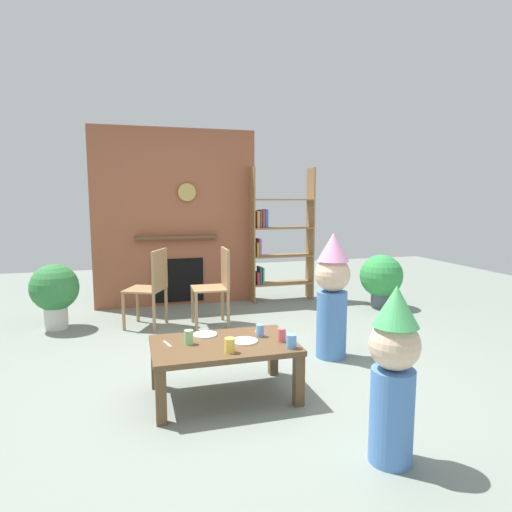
{
  "coord_description": "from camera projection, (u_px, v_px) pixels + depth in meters",
  "views": [
    {
      "loc": [
        -0.98,
        -3.53,
        1.48
      ],
      "look_at": [
        0.15,
        0.4,
        0.94
      ],
      "focal_mm": 30.95,
      "sensor_mm": 36.0,
      "label": 1
    }
  ],
  "objects": [
    {
      "name": "table_fork",
      "position": [
        167.0,
        344.0,
        3.23
      ],
      "size": [
        0.06,
        0.15,
        0.01
      ],
      "primitive_type": "cube",
      "rotation": [
        0.0,
        0.0,
        1.84
      ],
      "color": "silver",
      "rests_on": "coffee_table"
    },
    {
      "name": "birthday_cake_slice",
      "position": [
        261.0,
        327.0,
        3.53
      ],
      "size": [
        0.1,
        0.1,
        0.08
      ],
      "primitive_type": "cone",
      "color": "pink",
      "rests_on": "coffee_table"
    },
    {
      "name": "paper_cup_far_right",
      "position": [
        281.0,
        335.0,
        3.29
      ],
      "size": [
        0.06,
        0.06,
        0.1
      ],
      "primitive_type": "cylinder",
      "color": "#E5666B",
      "rests_on": "coffee_table"
    },
    {
      "name": "paper_cup_center",
      "position": [
        291.0,
        341.0,
        3.14
      ],
      "size": [
        0.07,
        0.07,
        0.1
      ],
      "primitive_type": "cylinder",
      "color": "#669EE0",
      "rests_on": "coffee_table"
    },
    {
      "name": "potted_plant_short",
      "position": [
        55.0,
        290.0,
        4.96
      ],
      "size": [
        0.53,
        0.53,
        0.74
      ],
      "color": "beige",
      "rests_on": "ground_plane"
    },
    {
      "name": "paper_cup_far_left",
      "position": [
        230.0,
        345.0,
        3.05
      ],
      "size": [
        0.07,
        0.07,
        0.1
      ],
      "primitive_type": "cylinder",
      "color": "#F2CC4C",
      "rests_on": "coffee_table"
    },
    {
      "name": "potted_plant_tall",
      "position": [
        381.0,
        277.0,
        5.95
      ],
      "size": [
        0.57,
        0.57,
        0.72
      ],
      "color": "#4C5660",
      "rests_on": "ground_plane"
    },
    {
      "name": "dining_chair_left",
      "position": [
        152.0,
        283.0,
        5.01
      ],
      "size": [
        0.54,
        0.54,
        0.9
      ],
      "rotation": [
        0.0,
        0.0,
        2.69
      ],
      "color": "#9E7A51",
      "rests_on": "ground_plane"
    },
    {
      "name": "child_with_cone_hat",
      "position": [
        393.0,
        371.0,
        2.43
      ],
      "size": [
        0.28,
        0.28,
        1.01
      ],
      "rotation": [
        0.0,
        0.0,
        2.17
      ],
      "color": "#4C7FC6",
      "rests_on": "ground_plane"
    },
    {
      "name": "bookshelf",
      "position": [
        277.0,
        239.0,
        6.28
      ],
      "size": [
        0.9,
        0.28,
        1.9
      ],
      "color": "olive",
      "rests_on": "ground_plane"
    },
    {
      "name": "paper_cup_near_right",
      "position": [
        260.0,
        330.0,
        3.41
      ],
      "size": [
        0.06,
        0.06,
        0.09
      ],
      "primitive_type": "cylinder",
      "color": "#669EE0",
      "rests_on": "coffee_table"
    },
    {
      "name": "paper_plate_front",
      "position": [
        244.0,
        341.0,
        3.28
      ],
      "size": [
        0.2,
        0.2,
        0.01
      ],
      "primitive_type": "cylinder",
      "color": "white",
      "rests_on": "coffee_table"
    },
    {
      "name": "coffee_table",
      "position": [
        224.0,
        351.0,
        3.27
      ],
      "size": [
        1.05,
        0.68,
        0.41
      ],
      "color": "brown",
      "rests_on": "ground_plane"
    },
    {
      "name": "ground_plane",
      "position": [
        252.0,
        369.0,
        3.83
      ],
      "size": [
        12.0,
        12.0,
        0.0
      ],
      "primitive_type": "plane",
      "color": "gray"
    },
    {
      "name": "child_in_pink",
      "position": [
        332.0,
        292.0,
        4.05
      ],
      "size": [
        0.32,
        0.32,
        1.16
      ],
      "rotation": [
        0.0,
        0.0,
        -2.7
      ],
      "color": "#4C7FC6",
      "rests_on": "ground_plane"
    },
    {
      "name": "paper_plate_rear",
      "position": [
        205.0,
        335.0,
        3.44
      ],
      "size": [
        0.19,
        0.19,
        0.01
      ],
      "primitive_type": "cylinder",
      "color": "white",
      "rests_on": "coffee_table"
    },
    {
      "name": "dining_chair_middle",
      "position": [
        218.0,
        282.0,
        5.11
      ],
      "size": [
        0.41,
        0.41,
        0.9
      ],
      "rotation": [
        0.0,
        0.0,
        3.12
      ],
      "color": "#9E7A51",
      "rests_on": "ground_plane"
    },
    {
      "name": "paper_cup_near_left",
      "position": [
        189.0,
        337.0,
        3.23
      ],
      "size": [
        0.07,
        0.07,
        0.1
      ],
      "primitive_type": "cylinder",
      "color": "#8CD18C",
      "rests_on": "coffee_table"
    },
    {
      "name": "brick_fireplace_feature",
      "position": [
        176.0,
        219.0,
        6.05
      ],
      "size": [
        2.2,
        0.28,
        2.4
      ],
      "color": "#935138",
      "rests_on": "ground_plane"
    }
  ]
}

